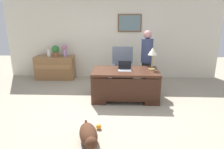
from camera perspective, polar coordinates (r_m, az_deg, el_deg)
name	(u,v)px	position (r m, az deg, el deg)	size (l,w,h in m)	color
ground_plane	(108,109)	(4.85, -1.20, -9.54)	(12.00, 12.00, 0.00)	#9E937F
back_wall	(112,37)	(6.99, 0.05, 10.21)	(7.00, 0.16, 2.70)	beige
desk	(125,84)	(5.25, 3.66, -2.59)	(1.64, 0.91, 0.76)	#422316
credenza	(55,68)	(7.15, -15.35, 1.83)	(1.26, 0.50, 0.76)	olive
armchair	(122,70)	(6.14, 2.85, 1.28)	(0.60, 0.59, 1.17)	slate
person_standing	(147,60)	(5.88, 9.47, 3.96)	(0.32, 0.32, 1.68)	#262323
dog_lying	(89,135)	(3.67, -6.42, -16.25)	(0.47, 0.78, 0.30)	#472819
laptop	(125,68)	(5.16, 3.52, 1.78)	(0.32, 0.22, 0.22)	#B2B5BA
desk_lamp	(152,53)	(5.22, 11.06, 5.91)	(0.22, 0.22, 0.56)	#9E8447
vase_with_flowers	(64,49)	(6.92, -12.91, 6.76)	(0.17, 0.17, 0.39)	#AF82C6
vase_empty	(49,53)	(7.10, -16.89, 5.69)	(0.14, 0.14, 0.23)	silver
potted_plant	(55,50)	(7.01, -15.26, 6.40)	(0.24, 0.24, 0.36)	brown
dog_toy_ball	(99,127)	(4.09, -3.67, -14.11)	(0.10, 0.10, 0.10)	orange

